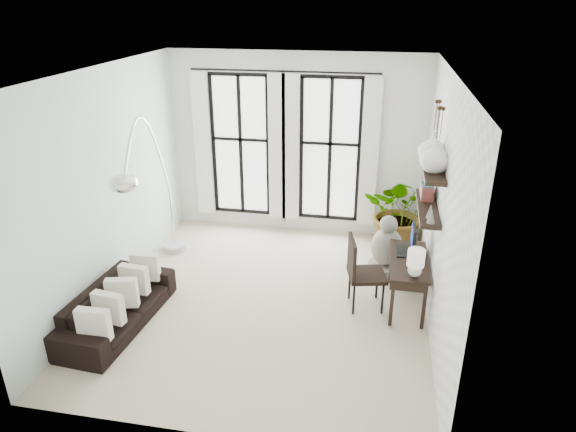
% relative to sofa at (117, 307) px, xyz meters
% --- Properties ---
extents(floor, '(5.00, 5.00, 0.00)m').
position_rel_sofa_xyz_m(floor, '(1.80, 0.93, -0.28)').
color(floor, beige).
rests_on(floor, ground).
extents(ceiling, '(5.00, 5.00, 0.00)m').
position_rel_sofa_xyz_m(ceiling, '(1.80, 0.93, 2.92)').
color(ceiling, white).
rests_on(ceiling, wall_back).
extents(wall_left, '(0.00, 5.00, 5.00)m').
position_rel_sofa_xyz_m(wall_left, '(-0.45, 0.93, 1.32)').
color(wall_left, silver).
rests_on(wall_left, floor).
extents(wall_right, '(0.00, 5.00, 5.00)m').
position_rel_sofa_xyz_m(wall_right, '(4.05, 0.93, 1.32)').
color(wall_right, white).
rests_on(wall_right, floor).
extents(wall_back, '(4.50, 0.00, 4.50)m').
position_rel_sofa_xyz_m(wall_back, '(1.80, 3.43, 1.32)').
color(wall_back, white).
rests_on(wall_back, floor).
extents(windows, '(3.26, 0.13, 2.65)m').
position_rel_sofa_xyz_m(windows, '(1.60, 3.35, 1.28)').
color(windows, white).
rests_on(windows, wall_back).
extents(wall_shelves, '(0.25, 1.30, 0.60)m').
position_rel_sofa_xyz_m(wall_shelves, '(3.91, 1.22, 1.45)').
color(wall_shelves, black).
rests_on(wall_shelves, wall_right).
extents(sofa, '(0.89, 1.95, 0.55)m').
position_rel_sofa_xyz_m(sofa, '(0.00, 0.00, 0.00)').
color(sofa, black).
rests_on(sofa, floor).
extents(throw_pillows, '(0.40, 1.52, 0.40)m').
position_rel_sofa_xyz_m(throw_pillows, '(0.10, -0.00, 0.22)').
color(throw_pillows, beige).
rests_on(throw_pillows, sofa).
extents(plant, '(1.26, 1.10, 1.35)m').
position_rel_sofa_xyz_m(plant, '(3.67, 2.96, 0.40)').
color(plant, '#2D7228').
rests_on(plant, floor).
extents(desk, '(0.51, 1.21, 1.11)m').
position_rel_sofa_xyz_m(desk, '(3.75, 1.13, 0.40)').
color(desk, black).
rests_on(desk, floor).
extents(desk_chair, '(0.59, 0.59, 1.05)m').
position_rel_sofa_xyz_m(desk_chair, '(3.10, 1.02, 0.32)').
color(desk_chair, black).
rests_on(desk_chair, floor).
extents(arc_lamp, '(0.77, 2.50, 2.59)m').
position_rel_sofa_xyz_m(arc_lamp, '(0.10, 1.11, 1.74)').
color(arc_lamp, silver).
rests_on(arc_lamp, floor).
extents(buddha, '(0.54, 0.54, 0.98)m').
position_rel_sofa_xyz_m(buddha, '(3.46, 2.03, 0.13)').
color(buddha, gray).
rests_on(buddha, floor).
extents(vase_a, '(0.37, 0.37, 0.38)m').
position_rel_sofa_xyz_m(vase_a, '(3.91, 0.93, 1.99)').
color(vase_a, white).
rests_on(vase_a, shelf_upper).
extents(vase_b, '(0.37, 0.37, 0.38)m').
position_rel_sofa_xyz_m(vase_b, '(3.91, 1.33, 1.99)').
color(vase_b, white).
rests_on(vase_b, shelf_upper).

